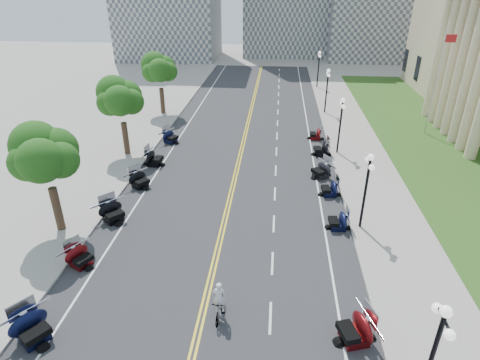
{
  "coord_description": "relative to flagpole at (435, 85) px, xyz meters",
  "views": [
    {
      "loc": [
        3.1,
        -17.8,
        14.18
      ],
      "look_at": [
        0.82,
        6.07,
        2.0
      ],
      "focal_mm": 30.0,
      "sensor_mm": 36.0,
      "label": 1
    }
  ],
  "objects": [
    {
      "name": "street_lamp_4",
      "position": [
        -9.4,
        6.0,
        -2.4
      ],
      "size": [
        0.5,
        1.2,
        4.9
      ],
      "primitive_type": null,
      "color": "black",
      "rests_on": "sidewalk_north"
    },
    {
      "name": "lane_dash_13",
      "position": [
        -14.8,
        6.0,
        -4.99
      ],
      "size": [
        0.12,
        2.0,
        0.0
      ],
      "primitive_type": "cube",
      "color": "white",
      "rests_on": "road"
    },
    {
      "name": "motorcycle_n_8",
      "position": [
        -11.24,
        -10.89,
        -4.32
      ],
      "size": [
        2.7,
        2.7,
        1.37
      ],
      "primitive_type": null,
      "rotation": [
        0.0,
        0.0,
        -1.0
      ],
      "color": "black",
      "rests_on": "road"
    },
    {
      "name": "lane_dash_19",
      "position": [
        -14.8,
        30.0,
        -4.99
      ],
      "size": [
        0.12,
        2.0,
        0.0
      ],
      "primitive_type": "cube",
      "color": "white",
      "rests_on": "road"
    },
    {
      "name": "flagpole",
      "position": [
        0.0,
        0.0,
        0.0
      ],
      "size": [
        1.1,
        0.2,
        10.0
      ],
      "primitive_type": null,
      "color": "silver",
      "rests_on": "ground"
    },
    {
      "name": "tree_2",
      "position": [
        -28.0,
        -20.0,
        -0.25
      ],
      "size": [
        4.8,
        4.8,
        9.2
      ],
      "primitive_type": null,
      "color": "#235619",
      "rests_on": "sidewalk_south"
    },
    {
      "name": "lane_dash_9",
      "position": [
        -14.8,
        -10.0,
        -4.99
      ],
      "size": [
        0.12,
        2.0,
        0.0
      ],
      "primitive_type": "cube",
      "color": "white",
      "rests_on": "road"
    },
    {
      "name": "tree_4",
      "position": [
        -28.0,
        4.0,
        -0.25
      ],
      "size": [
        4.8,
        4.8,
        9.2
      ],
      "primitive_type": null,
      "color": "#235619",
      "rests_on": "sidewalk_south"
    },
    {
      "name": "lane_dash_7",
      "position": [
        -14.8,
        -18.0,
        -4.99
      ],
      "size": [
        0.12,
        2.0,
        0.0
      ],
      "primitive_type": "cube",
      "color": "white",
      "rests_on": "road"
    },
    {
      "name": "ground",
      "position": [
        -18.0,
        -22.0,
        -5.0
      ],
      "size": [
        160.0,
        160.0,
        0.0
      ],
      "primitive_type": "plane",
      "color": "gray"
    },
    {
      "name": "motorcycle_n_4",
      "position": [
        -11.15,
        -26.96,
        -4.27
      ],
      "size": [
        2.63,
        2.63,
        1.46
      ],
      "primitive_type": null,
      "rotation": [
        0.0,
        0.0,
        -1.26
      ],
      "color": "#590A0C",
      "rests_on": "road"
    },
    {
      "name": "road",
      "position": [
        -18.0,
        -12.0,
        -5.0
      ],
      "size": [
        16.0,
        90.0,
        0.01
      ],
      "primitive_type": "cube",
      "color": "#333335",
      "rests_on": "ground"
    },
    {
      "name": "tree_3",
      "position": [
        -28.0,
        -8.0,
        -0.25
      ],
      "size": [
        4.8,
        4.8,
        9.2
      ],
      "primitive_type": null,
      "color": "#235619",
      "rests_on": "sidewalk_south"
    },
    {
      "name": "motorcycle_n_6",
      "position": [
        -10.79,
        -18.13,
        -4.37
      ],
      "size": [
        1.91,
        1.91,
        1.26
      ],
      "primitive_type": null,
      "rotation": [
        0.0,
        0.0,
        -1.5
      ],
      "color": "black",
      "rests_on": "road"
    },
    {
      "name": "motorcycle_s_5",
      "position": [
        -25.27,
        -23.17,
        -4.37
      ],
      "size": [
        2.45,
        2.45,
        1.26
      ],
      "primitive_type": null,
      "rotation": [
        0.0,
        0.0,
        1.07
      ],
      "color": "#590A0C",
      "rests_on": "road"
    },
    {
      "name": "motorcycle_s_4",
      "position": [
        -25.02,
        -28.24,
        -4.25
      ],
      "size": [
        2.97,
        2.97,
        1.49
      ],
      "primitive_type": null,
      "rotation": [
        0.0,
        0.0,
        0.96
      ],
      "color": "black",
      "rests_on": "road"
    },
    {
      "name": "lane_dash_15",
      "position": [
        -14.8,
        14.0,
        -4.99
      ],
      "size": [
        0.12,
        2.0,
        0.0
      ],
      "primitive_type": "cube",
      "color": "white",
      "rests_on": "road"
    },
    {
      "name": "bicycle",
      "position": [
        -17.16,
        -26.11,
        -4.42
      ],
      "size": [
        0.61,
        1.94,
        1.15
      ],
      "primitive_type": "imported",
      "rotation": [
        0.0,
        0.0,
        -0.04
      ],
      "color": "#A51414",
      "rests_on": "road"
    },
    {
      "name": "street_lamp_2",
      "position": [
        -9.4,
        -18.0,
        -2.4
      ],
      "size": [
        0.5,
        1.2,
        4.9
      ],
      "primitive_type": null,
      "color": "black",
      "rests_on": "sidewalk_north"
    },
    {
      "name": "sidewalk_south",
      "position": [
        -28.5,
        -12.0,
        -4.92
      ],
      "size": [
        5.0,
        90.0,
        0.15
      ],
      "primitive_type": "cube",
      "color": "#9E9991",
      "rests_on": "ground"
    },
    {
      "name": "lane_dash_10",
      "position": [
        -14.8,
        -6.0,
        -4.99
      ],
      "size": [
        0.12,
        2.0,
        0.0
      ],
      "primitive_type": "cube",
      "color": "white",
      "rests_on": "road"
    },
    {
      "name": "motorcycle_n_9",
      "position": [
        -10.85,
        -6.43,
        -4.31
      ],
      "size": [
        2.14,
        2.14,
        1.37
      ],
      "primitive_type": null,
      "rotation": [
        0.0,
        0.0,
        -1.47
      ],
      "color": "black",
      "rests_on": "road"
    },
    {
      "name": "edge_line_north",
      "position": [
        -11.6,
        -12.0,
        -4.99
      ],
      "size": [
        0.12,
        90.0,
        0.0
      ],
      "primitive_type": "cube",
      "color": "white",
      "rests_on": "road"
    },
    {
      "name": "street_lamp_5",
      "position": [
        -9.4,
        18.0,
        -2.4
      ],
      "size": [
        0.5,
        1.2,
        4.9
      ],
      "primitive_type": null,
      "color": "black",
      "rests_on": "sidewalk_north"
    },
    {
      "name": "motorcycle_n_7",
      "position": [
        -10.87,
        -13.83,
        -4.37
      ],
      "size": [
        1.96,
        1.96,
        1.26
      ],
      "primitive_type": null,
      "rotation": [
        0.0,
        0.0,
        -1.48
      ],
      "color": "black",
      "rests_on": "road"
    },
    {
      "name": "edge_line_south",
      "position": [
        -24.4,
        -12.0,
        -4.99
      ],
      "size": [
        0.12,
        90.0,
        0.0
      ],
      "primitive_type": "cube",
      "color": "white",
      "rests_on": "road"
    },
    {
      "name": "lane_dash_17",
      "position": [
        -14.8,
        22.0,
        -4.99
      ],
      "size": [
        0.12,
        2.0,
        0.0
      ],
      "primitive_type": "cube",
      "color": "white",
      "rests_on": "road"
    },
    {
      "name": "lane_dash_6",
      "position": [
        -14.8,
        -22.0,
        -4.99
      ],
      "size": [
        0.12,
        2.0,
        0.0
      ],
      "primitive_type": "cube",
      "color": "white",
      "rests_on": "road"
    },
    {
      "name": "motorcycle_s_8",
      "position": [
        -24.98,
        -9.92,
        -4.3
      ],
      "size": [
        2.2,
        2.2,
        1.41
      ],
      "primitive_type": null,
      "rotation": [
        0.0,
        0.0,
        1.47
      ],
      "color": "black",
      "rests_on": "road"
    },
    {
      "name": "lane_dash_18",
      "position": [
        -14.8,
        26.0,
        -4.99
      ],
      "size": [
        0.12,
        2.0,
        0.0
      ],
      "primitive_type": "cube",
      "color": "white",
      "rests_on": "road"
    },
    {
      "name": "street_lamp_3",
      "position": [
        -9.4,
        -6.0,
        -2.4
      ],
      "size": [
        0.5,
        1.2,
        4.9
      ],
      "primitive_type": null,
      "color": "black",
      "rests_on": "sidewalk_north"
    },
    {
      "name": "sidewalk_north",
      "position": [
        -7.5,
        -12.0,
        -4.92
      ],
      "size": [
        5.0,
        90.0,
        0.15
      ],
      "primitive_type": "cube",
      "color": "#9E9991",
      "rests_on": "ground"
    },
    {
      "name": "lane_dash_12",
      "position": [
        -14.8,
        2.0,
        -4.99
      ],
      "size": [
        0.12,
        2.0,
        0.0
      ],
      "primitive_type": "cube",
      "color": "white",
      "rests_on": "road"
    },
    {
      "name": "motorcycle_s_7",
      "position": [
        -24.95,
        -13.89,
        -4.34
      ],
      "size": [
        2.65,
        2.65,
        1.32
      ],
      "primitive_type": null,
      "rotation": [
        0.0,
        0.0,
        0.93
      ],
      "color": "black",
      "rests_on": "road"
    },
    {
      "name": "cyclist_rider",
      "position": [
        -17.16,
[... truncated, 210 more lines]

